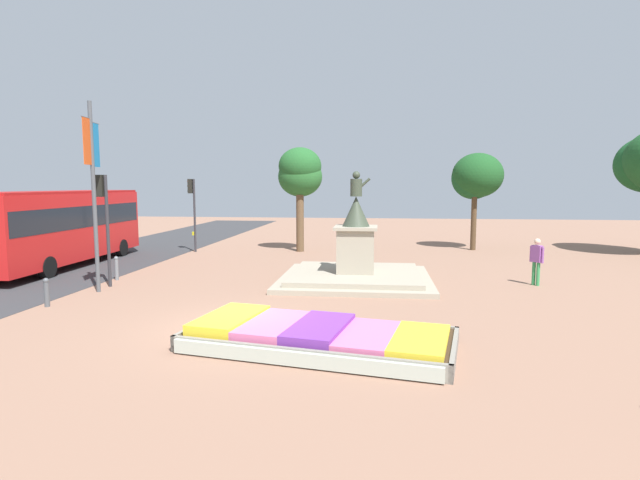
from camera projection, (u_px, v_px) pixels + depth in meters
The scene contains 12 objects.
ground_plane at pixel (237, 328), 13.19m from camera, with size 89.36×89.36×0.00m, color #8C6651.
flower_planter at pixel (314, 337), 11.64m from camera, with size 6.63×3.95×0.58m.
statue_monument at pixel (356, 264), 19.63m from camera, with size 5.84×5.84×4.31m.
traffic_light_mid_block at pixel (104, 210), 18.32m from camera, with size 0.41×0.29×4.15m.
traffic_light_far_corner at pixel (193, 202), 28.02m from camera, with size 0.42×0.30×4.11m.
banner_pole at pixel (94, 187), 17.31m from camera, with size 0.19×1.34×6.64m.
city_bus at pixel (61, 224), 23.06m from camera, with size 2.91×10.69×3.50m.
pedestrian_near_planter at pixel (537, 258), 18.75m from camera, with size 0.41×0.46×1.78m.
kerb_bollard_mid_b at pixel (47, 292), 15.50m from camera, with size 0.17×0.17×0.91m.
kerb_bollard_north at pixel (116, 268), 19.86m from camera, with size 0.16×0.16×0.96m.
park_tree_far_left at pixel (476, 177), 29.03m from camera, with size 2.94×2.83×5.63m.
park_tree_far_right at pixel (300, 173), 28.27m from camera, with size 2.51×2.36×5.89m.
Camera 1 is at (3.65, -12.52, 3.78)m, focal length 28.00 mm.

